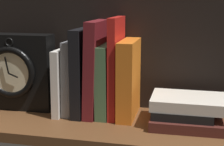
# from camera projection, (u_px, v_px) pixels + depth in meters

# --- Properties ---
(ground_plane) EXTENTS (0.74, 0.27, 0.03)m
(ground_plane) POSITION_uv_depth(u_px,v_px,m) (92.00, 123.00, 0.86)
(ground_plane) COLOR brown
(back_panel) EXTENTS (0.74, 0.01, 0.39)m
(back_panel) POSITION_uv_depth(u_px,v_px,m) (103.00, 38.00, 0.94)
(back_panel) COLOR black
(back_panel) RESTS_ON ground_plane
(book_white_catcher) EXTENTS (0.02, 0.15, 0.18)m
(book_white_catcher) POSITION_uv_depth(u_px,v_px,m) (65.00, 80.00, 0.90)
(book_white_catcher) COLOR silver
(book_white_catcher) RESTS_ON ground_plane
(book_gray_chess) EXTENTS (0.03, 0.12, 0.20)m
(book_gray_chess) POSITION_uv_depth(u_px,v_px,m) (73.00, 77.00, 0.90)
(book_gray_chess) COLOR gray
(book_gray_chess) RESTS_ON ground_plane
(book_black_skeptic) EXTENTS (0.03, 0.15, 0.23)m
(book_black_skeptic) POSITION_uv_depth(u_px,v_px,m) (83.00, 71.00, 0.89)
(book_black_skeptic) COLOR black
(book_black_skeptic) RESTS_ON ground_plane
(book_maroon_dawkins) EXTENTS (0.04, 0.14, 0.25)m
(book_maroon_dawkins) POSITION_uv_depth(u_px,v_px,m) (94.00, 68.00, 0.88)
(book_maroon_dawkins) COLOR maroon
(book_maroon_dawkins) RESTS_ON ground_plane
(book_green_romantic) EXTENTS (0.03, 0.13, 0.19)m
(book_green_romantic) POSITION_uv_depth(u_px,v_px,m) (106.00, 80.00, 0.88)
(book_green_romantic) COLOR #476B44
(book_green_romantic) RESTS_ON ground_plane
(book_red_requiem) EXTENTS (0.02, 0.13, 0.26)m
(book_red_requiem) POSITION_uv_depth(u_px,v_px,m) (117.00, 67.00, 0.86)
(book_red_requiem) COLOR red
(book_red_requiem) RESTS_ON ground_plane
(book_orange_pandolfini) EXTENTS (0.04, 0.15, 0.20)m
(book_orange_pandolfini) POSITION_uv_depth(u_px,v_px,m) (129.00, 79.00, 0.86)
(book_orange_pandolfini) COLOR orange
(book_orange_pandolfini) RESTS_ON ground_plane
(framed_clock) EXTENTS (0.21, 0.07, 0.21)m
(framed_clock) POSITION_uv_depth(u_px,v_px,m) (16.00, 72.00, 0.92)
(framed_clock) COLOR black
(framed_clock) RESTS_ON ground_plane
(book_stack_side) EXTENTS (0.18, 0.14, 0.07)m
(book_stack_side) POSITION_uv_depth(u_px,v_px,m) (186.00, 111.00, 0.81)
(book_stack_side) COLOR #471E19
(book_stack_side) RESTS_ON ground_plane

